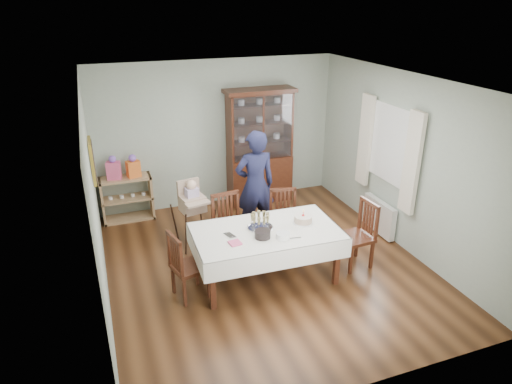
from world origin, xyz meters
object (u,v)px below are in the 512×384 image
sideboard (127,198)px  high_chair (193,219)px  china_cabinet (260,145)px  chair_end_left (189,277)px  champagne_tray (260,224)px  birthday_cake (303,219)px  chair_far_right (284,233)px  gift_bag_pink (114,169)px  gift_bag_orange (133,167)px  dining_table (266,254)px  chair_end_right (355,247)px  woman (255,185)px  chair_far_left (231,242)px

sideboard → high_chair: 1.56m
china_cabinet → chair_end_left: bearing=-127.0°
chair_end_left → sideboard: bearing=-2.3°
champagne_tray → birthday_cake: champagne_tray is taller
chair_far_right → gift_bag_pink: (-2.36, 1.92, 0.70)m
chair_end_left → birthday_cake: 1.76m
chair_end_left → gift_bag_orange: (-0.37, 2.62, 0.70)m
dining_table → chair_end_right: (1.37, -0.13, -0.09)m
sideboard → chair_far_right: bearing=-41.6°
sideboard → gift_bag_orange: 0.60m
chair_far_right → chair_end_left: (-1.66, -0.70, -0.01)m
sideboard → birthday_cake: (2.20, -2.56, 0.41)m
chair_far_right → birthday_cake: size_ratio=3.34×
chair_end_left → high_chair: high_chair is taller
sideboard → birthday_cake: bearing=-49.3°
sideboard → high_chair: (0.91, -1.26, 0.03)m
high_chair → gift_bag_orange: bearing=110.3°
gift_bag_pink → gift_bag_orange: 0.33m
woman → high_chair: (-1.01, 0.10, -0.48)m
sideboard → gift_bag_orange: gift_bag_orange is taller
dining_table → china_cabinet: (0.87, 2.58, 0.74)m
chair_far_left → woman: bearing=38.1°
high_chair → woman: bearing=-16.2°
dining_table → birthday_cake: size_ratio=7.02×
dining_table → chair_far_right: bearing=49.6°
high_chair → dining_table: bearing=-72.2°
chair_far_right → gift_bag_orange: size_ratio=2.38×
champagne_tray → gift_bag_pink: 3.04m
china_cabinet → champagne_tray: china_cabinet is taller
china_cabinet → woman: size_ratio=1.20×
champagne_tray → gift_bag_pink: gift_bag_pink is taller
chair_far_left → champagne_tray: (0.26, -0.55, 0.52)m
woman → gift_bag_orange: woman is taller
china_cabinet → birthday_cake: 2.58m
chair_far_right → chair_end_right: (0.81, -0.78, 0.01)m
birthday_cake → gift_bag_orange: bearing=128.7°
champagne_tray → chair_end_left: bearing=-172.8°
sideboard → birthday_cake: 3.40m
chair_end_right → high_chair: bearing=-129.1°
gift_bag_pink → woman: bearing=-32.7°
chair_far_right → woman: size_ratio=0.53×
dining_table → high_chair: high_chair is taller
chair_end_left → gift_bag_orange: bearing=-5.7°
dining_table → sideboard: (-1.63, 2.60, 0.02)m
chair_far_left → woman: woman is taller
chair_end_right → champagne_tray: size_ratio=2.79×
china_cabinet → sideboard: size_ratio=2.42×
chair_far_right → champagne_tray: 0.99m
chair_far_right → chair_end_right: size_ratio=0.97×
dining_table → woman: bearing=76.9°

